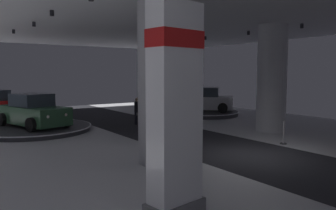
% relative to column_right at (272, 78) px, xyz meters
% --- Properties ---
extents(ground, '(24.00, 44.00, 0.06)m').
position_rel_column_right_xyz_m(ground, '(-4.85, -3.00, -2.77)').
color(ground, silver).
extents(ceiling_with_spotlights, '(24.00, 44.00, 0.39)m').
position_rel_column_right_xyz_m(ceiling_with_spotlights, '(-4.85, -3.00, 2.80)').
color(ceiling_with_spotlights, silver).
extents(column_right, '(1.50, 1.50, 5.50)m').
position_rel_column_right_xyz_m(column_right, '(0.00, 0.00, 0.00)').
color(column_right, silver).
rests_on(column_right, ground).
extents(column_left, '(1.32, 1.32, 5.50)m').
position_rel_column_right_xyz_m(column_left, '(-8.27, -1.88, 0.00)').
color(column_left, '#ADADB2').
rests_on(column_left, ground).
extents(brand_sign_pylon, '(1.34, 0.81, 4.46)m').
position_rel_column_right_xyz_m(brand_sign_pylon, '(-10.33, -5.76, -0.45)').
color(brand_sign_pylon, slate).
rests_on(brand_sign_pylon, ground).
extents(display_platform_far_right, '(5.12, 5.12, 0.30)m').
position_rel_column_right_xyz_m(display_platform_far_right, '(1.39, 7.08, -2.58)').
color(display_platform_far_right, '#333338').
rests_on(display_platform_far_right, ground).
extents(display_car_far_right, '(4.24, 4.24, 1.71)m').
position_rel_column_right_xyz_m(display_car_far_right, '(1.41, 7.05, -1.68)').
color(display_car_far_right, silver).
rests_on(display_car_far_right, display_platform_far_right).
extents(display_platform_deep_right, '(5.40, 5.40, 0.33)m').
position_rel_column_right_xyz_m(display_platform_deep_right, '(1.91, 11.51, -2.57)').
color(display_platform_deep_right, silver).
rests_on(display_platform_deep_right, ground).
extents(display_car_deep_right, '(4.28, 2.31, 1.71)m').
position_rel_column_right_xyz_m(display_car_deep_right, '(1.88, 11.51, -1.66)').
color(display_car_deep_right, silver).
rests_on(display_car_deep_right, display_platform_deep_right).
extents(display_platform_far_left, '(5.82, 5.82, 0.25)m').
position_rel_column_right_xyz_m(display_platform_far_left, '(-10.26, 6.95, -2.61)').
color(display_platform_far_left, '#333338').
rests_on(display_platform_far_left, ground).
extents(display_car_far_left, '(3.18, 4.55, 1.71)m').
position_rel_column_right_xyz_m(display_car_far_left, '(-10.27, 6.98, -1.73)').
color(display_car_far_left, '#2D5638').
rests_on(display_car_far_left, display_platform_far_left).
extents(visitor_walking_near, '(0.32, 0.32, 1.59)m').
position_rel_column_right_xyz_m(visitor_walking_near, '(-4.76, 5.80, -1.84)').
color(visitor_walking_near, black).
rests_on(visitor_walking_near, ground).
extents(stanchion_a, '(0.28, 0.28, 1.01)m').
position_rel_column_right_xyz_m(stanchion_a, '(-2.22, -2.46, -2.38)').
color(stanchion_a, '#333338').
rests_on(stanchion_a, ground).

